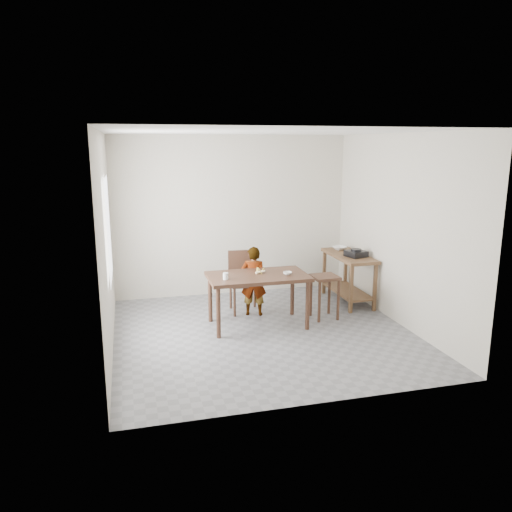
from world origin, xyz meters
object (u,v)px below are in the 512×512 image
object	(u,v)px
dining_chair	(245,283)
dining_table	(258,300)
stool	(324,297)
prep_counter	(348,278)
child	(253,281)

from	to	relation	value
dining_chair	dining_table	bearing A→B (deg)	-83.67
dining_chair	stool	world-z (taller)	dining_chair
prep_counter	dining_table	bearing A→B (deg)	-157.85
prep_counter	dining_chair	bearing A→B (deg)	-177.92
child	prep_counter	bearing A→B (deg)	-153.03
prep_counter	child	xyz separation A→B (m)	(-1.67, -0.24, 0.13)
prep_counter	child	size ratio (longest dim) A/B	1.13
dining_table	dining_chair	bearing A→B (deg)	93.36
dining_table	stool	size ratio (longest dim) A/B	2.14
prep_counter	dining_chair	xyz separation A→B (m)	(-1.76, -0.06, 0.07)
prep_counter	child	world-z (taller)	child
prep_counter	dining_chair	size ratio (longest dim) A/B	1.28
dining_table	prep_counter	distance (m)	1.86
dining_table	child	xyz separation A→B (m)	(0.05, 0.46, 0.16)
prep_counter	stool	size ratio (longest dim) A/B	1.84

